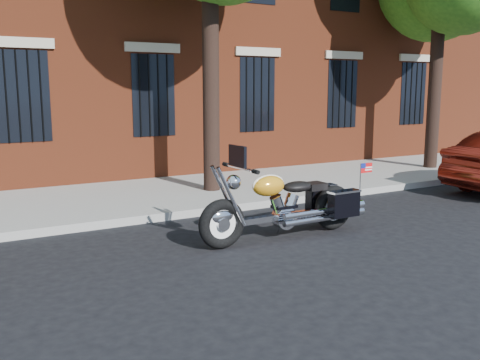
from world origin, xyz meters
TOP-DOWN VIEW (x-y plane):
  - ground at (0.00, 0.00)m, footprint 120.00×120.00m
  - curb at (0.00, 1.38)m, footprint 40.00×0.16m
  - sidewalk at (0.00, 3.26)m, footprint 40.00×3.60m
  - motorcycle at (0.08, -0.70)m, footprint 3.06×0.89m

SIDE VIEW (x-z plane):
  - ground at x=0.00m, z-range 0.00..0.00m
  - curb at x=0.00m, z-range 0.00..0.15m
  - sidewalk at x=0.00m, z-range 0.00..0.15m
  - motorcycle at x=0.08m, z-range -0.25..1.29m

